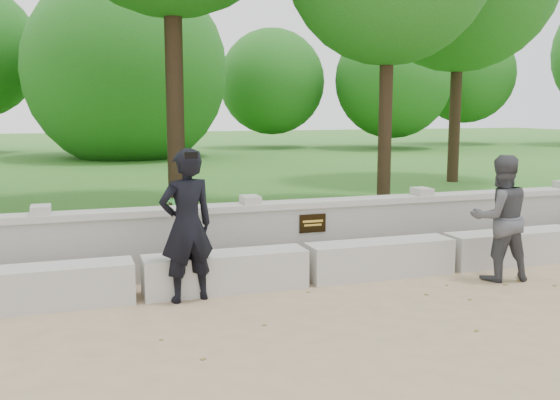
{
  "coord_description": "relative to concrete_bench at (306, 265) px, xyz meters",
  "views": [
    {
      "loc": [
        -2.65,
        -4.96,
        2.1
      ],
      "look_at": [
        -0.37,
        1.82,
        1.05
      ],
      "focal_mm": 40.0,
      "sensor_mm": 36.0,
      "label": 1
    }
  ],
  "objects": [
    {
      "name": "parapet_wall",
      "position": [
        0.0,
        0.7,
        0.24
      ],
      "size": [
        12.5,
        0.35,
        0.9
      ],
      "color": "#AAA8A1",
      "rests_on": "ground"
    },
    {
      "name": "ground",
      "position": [
        -0.0,
        -1.9,
        -0.22
      ],
      "size": [
        80.0,
        80.0,
        0.0
      ],
      "primitive_type": "plane",
      "color": "tan",
      "rests_on": "ground"
    },
    {
      "name": "lawn",
      "position": [
        -0.0,
        12.1,
        -0.1
      ],
      "size": [
        40.0,
        22.0,
        0.25
      ],
      "primitive_type": "cube",
      "color": "#34671C",
      "rests_on": "ground"
    },
    {
      "name": "shrub_b",
      "position": [
        -1.58,
        1.4,
        0.3
      ],
      "size": [
        0.34,
        0.37,
        0.55
      ],
      "primitive_type": "imported",
      "rotation": [
        0.0,
        0.0,
        1.97
      ],
      "color": "#308E33",
      "rests_on": "lawn"
    },
    {
      "name": "visitor_left",
      "position": [
        2.31,
        -0.6,
        0.55
      ],
      "size": [
        0.84,
        0.7,
        1.55
      ],
      "color": "#434449",
      "rests_on": "ground"
    },
    {
      "name": "shrub_a",
      "position": [
        -1.19,
        2.64,
        0.3
      ],
      "size": [
        0.32,
        0.35,
        0.54
      ],
      "primitive_type": "imported",
      "rotation": [
        0.0,
        0.0,
        0.95
      ],
      "color": "#308E33",
      "rests_on": "lawn"
    },
    {
      "name": "man_main",
      "position": [
        -1.49,
        -0.23,
        0.62
      ],
      "size": [
        0.69,
        0.62,
        1.68
      ],
      "color": "black",
      "rests_on": "ground"
    },
    {
      "name": "concrete_bench",
      "position": [
        0.0,
        0.0,
        0.0
      ],
      "size": [
        11.9,
        0.45,
        0.45
      ],
      "color": "#B5B3AB",
      "rests_on": "ground"
    }
  ]
}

